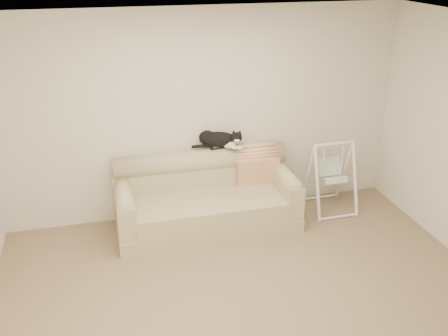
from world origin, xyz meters
name	(u,v)px	position (x,y,z in m)	size (l,w,h in m)	color
ground_plane	(251,303)	(0.00, 0.00, 0.00)	(5.00, 5.00, 0.00)	brown
room_shell	(255,160)	(0.00, 0.00, 1.53)	(5.04, 4.04, 2.60)	beige
sofa	(206,199)	(-0.09, 1.62, 0.35)	(2.20, 0.93, 0.90)	tan
remote_a	(217,148)	(0.12, 1.87, 0.91)	(0.19, 0.09, 0.03)	black
remote_b	(234,147)	(0.33, 1.83, 0.91)	(0.17, 0.13, 0.02)	black
tuxedo_cat	(219,139)	(0.15, 1.88, 1.01)	(0.63, 0.40, 0.25)	black
throw_blanket	(255,158)	(0.62, 1.84, 0.72)	(0.54, 0.38, 0.58)	#C96541
baby_swing	(331,176)	(1.58, 1.61, 0.47)	(0.58, 0.62, 0.95)	white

